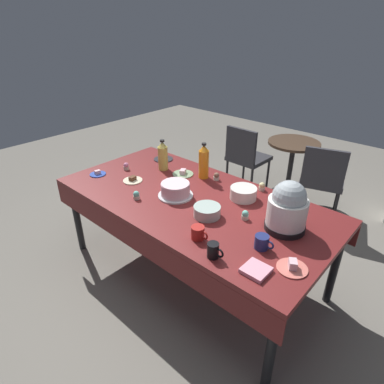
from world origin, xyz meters
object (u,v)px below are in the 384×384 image
object	(u,v)px
cupcake_cocoa	(126,166)
cupcake_berry	(216,176)
coffee_mug_black	(213,250)
potluck_table	(192,204)
dessert_plate_coral	(292,267)
dessert_plate_cobalt	(98,174)
soda_bottle_orange_juice	(204,162)
coffee_mug_navy	(262,242)
cupcake_lemon	(136,195)
frosted_layer_cake	(175,190)
glass_salad_bowl	(207,211)
soda_bottle_ginger_ale	(163,156)
round_cafe_table	(292,159)
cupcake_vanilla	(245,215)
cupcake_rose	(262,187)
maroon_chair_left	(246,155)
dessert_plate_cream	(133,180)
slow_cooker	(287,208)
coffee_mug_red	(198,233)
cupcake_mint	(273,202)
ceramic_snack_bowl	(243,193)
dessert_plate_charcoal	(163,159)
maroon_chair_right	(322,177)
dessert_plate_sage	(183,173)

from	to	relation	value
cupcake_cocoa	cupcake_berry	world-z (taller)	same
coffee_mug_black	potluck_table	bearing A→B (deg)	141.97
coffee_mug_black	dessert_plate_coral	bearing A→B (deg)	28.87
dessert_plate_cobalt	soda_bottle_orange_juice	distance (m)	0.96
dessert_plate_coral	coffee_mug_navy	xyz separation A→B (m)	(-0.23, 0.05, 0.03)
cupcake_cocoa	cupcake_lemon	bearing A→B (deg)	-30.13
frosted_layer_cake	dessert_plate_cobalt	size ratio (longest dim) A/B	1.95
coffee_mug_black	coffee_mug_navy	world-z (taller)	coffee_mug_black
glass_salad_bowl	soda_bottle_ginger_ale	distance (m)	0.90
round_cafe_table	coffee_mug_navy	bearing A→B (deg)	-68.71
cupcake_vanilla	cupcake_rose	bearing A→B (deg)	107.48
soda_bottle_ginger_ale	maroon_chair_left	distance (m)	1.44
dessert_plate_coral	dessert_plate_cream	bearing A→B (deg)	175.92
cupcake_berry	slow_cooker	bearing A→B (deg)	-19.47
glass_salad_bowl	coffee_mug_red	bearing A→B (deg)	-62.01
cupcake_mint	ceramic_snack_bowl	bearing A→B (deg)	-167.02
dessert_plate_charcoal	coffee_mug_navy	world-z (taller)	coffee_mug_navy
dessert_plate_cream	coffee_mug_red	distance (m)	1.00
dessert_plate_cobalt	cupcake_lemon	xyz separation A→B (m)	(0.61, -0.05, 0.02)
soda_bottle_orange_juice	maroon_chair_left	distance (m)	1.39
soda_bottle_orange_juice	maroon_chair_right	bearing A→B (deg)	64.93
glass_salad_bowl	maroon_chair_right	size ratio (longest dim) A/B	0.23
coffee_mug_navy	maroon_chair_right	size ratio (longest dim) A/B	0.15
cupcake_berry	soda_bottle_orange_juice	xyz separation A→B (m)	(-0.12, -0.04, 0.12)
cupcake_vanilla	coffee_mug_navy	world-z (taller)	coffee_mug_navy
cupcake_cocoa	cupcake_mint	bearing A→B (deg)	13.36
glass_salad_bowl	maroon_chair_left	world-z (taller)	maroon_chair_left
cupcake_lemon	coffee_mug_navy	world-z (taller)	coffee_mug_navy
ceramic_snack_bowl	cupcake_berry	xyz separation A→B (m)	(-0.36, 0.12, -0.01)
dessert_plate_cream	cupcake_cocoa	bearing A→B (deg)	154.13
slow_cooker	soda_bottle_orange_juice	world-z (taller)	slow_cooker
frosted_layer_cake	cupcake_lemon	world-z (taller)	frosted_layer_cake
dessert_plate_cobalt	dessert_plate_coral	size ratio (longest dim) A/B	0.81
coffee_mug_navy	dessert_plate_sage	bearing A→B (deg)	157.51
frosted_layer_cake	cupcake_rose	size ratio (longest dim) A/B	4.10
dessert_plate_charcoal	cupcake_lemon	bearing A→B (deg)	-58.13
cupcake_berry	cupcake_rose	size ratio (longest dim) A/B	1.00
potluck_table	maroon_chair_left	bearing A→B (deg)	108.90
slow_cooker	coffee_mug_black	xyz separation A→B (m)	(-0.17, -0.54, -0.12)
dessert_plate_sage	coffee_mug_red	size ratio (longest dim) A/B	1.48
dessert_plate_cobalt	cupcake_vanilla	world-z (taller)	cupcake_vanilla
potluck_table	dessert_plate_charcoal	distance (m)	0.84
dessert_plate_cobalt	maroon_chair_right	xyz separation A→B (m)	(1.34, 1.86, -0.27)
frosted_layer_cake	maroon_chair_right	world-z (taller)	frosted_layer_cake
soda_bottle_orange_juice	ceramic_snack_bowl	bearing A→B (deg)	-10.09
cupcake_cocoa	cupcake_rose	xyz separation A→B (m)	(1.15, 0.48, 0.00)
frosted_layer_cake	cupcake_rose	bearing A→B (deg)	50.27
soda_bottle_orange_juice	round_cafe_table	size ratio (longest dim) A/B	0.44
cupcake_berry	maroon_chair_left	size ratio (longest dim) A/B	0.08
dessert_plate_coral	dessert_plate_sage	bearing A→B (deg)	159.28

